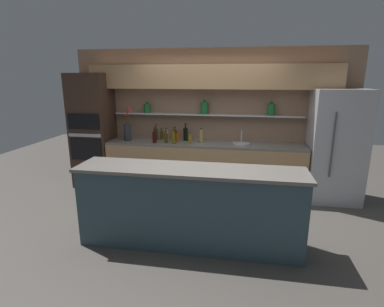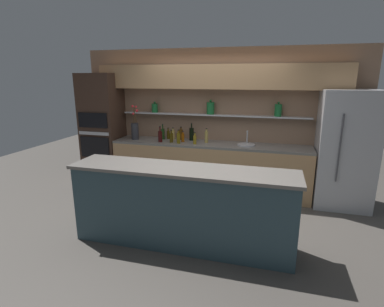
{
  "view_description": "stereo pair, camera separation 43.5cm",
  "coord_description": "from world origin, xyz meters",
  "px_view_note": "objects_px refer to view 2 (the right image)",
  "views": [
    {
      "loc": [
        0.62,
        -4.06,
        2.09
      ],
      "look_at": [
        -0.13,
        0.29,
        0.96
      ],
      "focal_mm": 28.0,
      "sensor_mm": 36.0,
      "label": 1
    },
    {
      "loc": [
        1.05,
        -3.96,
        2.09
      ],
      "look_at": [
        -0.13,
        0.29,
        0.96
      ],
      "focal_mm": 28.0,
      "sensor_mm": 36.0,
      "label": 2
    }
  ],
  "objects_px": {
    "bottle_oil_4": "(168,134)",
    "oven_tower": "(103,129)",
    "bottle_wine_5": "(163,134)",
    "bottle_spirit_10": "(173,135)",
    "flower_vase": "(135,130)",
    "bottle_oil_3": "(178,138)",
    "sink_fixture": "(246,144)",
    "bottle_oil_8": "(195,140)",
    "bottle_sauce_2": "(183,137)",
    "bottle_wine_0": "(160,136)",
    "bottle_wine_7": "(192,134)",
    "refrigerator": "(345,150)",
    "bottle_spirit_6": "(206,137)",
    "bottle_oil_1": "(171,137)",
    "bottle_spirit_9": "(181,134)"
  },
  "relations": [
    {
      "from": "refrigerator",
      "to": "bottle_wine_0",
      "type": "bearing_deg",
      "value": -178.1
    },
    {
      "from": "bottle_spirit_10",
      "to": "bottle_oil_1",
      "type": "bearing_deg",
      "value": -78.18
    },
    {
      "from": "bottle_oil_3",
      "to": "bottle_oil_4",
      "type": "relative_size",
      "value": 1.13
    },
    {
      "from": "bottle_oil_1",
      "to": "bottle_spirit_9",
      "type": "bearing_deg",
      "value": 70.59
    },
    {
      "from": "bottle_oil_3",
      "to": "refrigerator",
      "type": "bearing_deg",
      "value": 2.74
    },
    {
      "from": "bottle_oil_3",
      "to": "bottle_spirit_10",
      "type": "relative_size",
      "value": 1.09
    },
    {
      "from": "refrigerator",
      "to": "oven_tower",
      "type": "relative_size",
      "value": 0.88
    },
    {
      "from": "flower_vase",
      "to": "bottle_wine_7",
      "type": "bearing_deg",
      "value": 10.82
    },
    {
      "from": "sink_fixture",
      "to": "bottle_oil_8",
      "type": "relative_size",
      "value": 1.42
    },
    {
      "from": "bottle_oil_4",
      "to": "bottle_wine_7",
      "type": "height_order",
      "value": "bottle_wine_7"
    },
    {
      "from": "bottle_oil_4",
      "to": "bottle_spirit_10",
      "type": "relative_size",
      "value": 0.97
    },
    {
      "from": "bottle_oil_4",
      "to": "bottle_spirit_6",
      "type": "height_order",
      "value": "bottle_spirit_6"
    },
    {
      "from": "flower_vase",
      "to": "bottle_spirit_9",
      "type": "xyz_separation_m",
      "value": [
        0.86,
        0.21,
        -0.08
      ]
    },
    {
      "from": "bottle_wine_0",
      "to": "sink_fixture",
      "type": "bearing_deg",
      "value": 5.58
    },
    {
      "from": "sink_fixture",
      "to": "bottle_oil_3",
      "type": "bearing_deg",
      "value": -171.38
    },
    {
      "from": "bottle_oil_1",
      "to": "bottle_spirit_9",
      "type": "xyz_separation_m",
      "value": [
        0.1,
        0.28,
        0.01
      ]
    },
    {
      "from": "bottle_oil_3",
      "to": "bottle_spirit_10",
      "type": "height_order",
      "value": "bottle_oil_3"
    },
    {
      "from": "flower_vase",
      "to": "bottle_oil_3",
      "type": "relative_size",
      "value": 2.6
    },
    {
      "from": "bottle_wine_0",
      "to": "bottle_oil_3",
      "type": "xyz_separation_m",
      "value": [
        0.36,
        -0.03,
        -0.01
      ]
    },
    {
      "from": "flower_vase",
      "to": "bottle_spirit_10",
      "type": "relative_size",
      "value": 2.85
    },
    {
      "from": "flower_vase",
      "to": "bottle_wine_0",
      "type": "distance_m",
      "value": 0.57
    },
    {
      "from": "oven_tower",
      "to": "bottle_wine_5",
      "type": "bearing_deg",
      "value": 5.35
    },
    {
      "from": "bottle_wine_0",
      "to": "bottle_wine_5",
      "type": "xyz_separation_m",
      "value": [
        -0.04,
        0.26,
        0.0
      ]
    },
    {
      "from": "oven_tower",
      "to": "flower_vase",
      "type": "bearing_deg",
      "value": -3.11
    },
    {
      "from": "bottle_oil_4",
      "to": "oven_tower",
      "type": "bearing_deg",
      "value": -172.95
    },
    {
      "from": "bottle_wine_0",
      "to": "oven_tower",
      "type": "bearing_deg",
      "value": 173.71
    },
    {
      "from": "sink_fixture",
      "to": "bottle_wine_0",
      "type": "relative_size",
      "value": 1.03
    },
    {
      "from": "bottle_oil_1",
      "to": "bottle_spirit_10",
      "type": "height_order",
      "value": "bottle_oil_1"
    },
    {
      "from": "oven_tower",
      "to": "sink_fixture",
      "type": "relative_size",
      "value": 7.06
    },
    {
      "from": "bottle_spirit_6",
      "to": "bottle_spirit_10",
      "type": "xyz_separation_m",
      "value": [
        -0.68,
        0.12,
        -0.02
      ]
    },
    {
      "from": "sink_fixture",
      "to": "bottle_oil_8",
      "type": "distance_m",
      "value": 0.91
    },
    {
      "from": "bottle_spirit_10",
      "to": "bottle_wine_0",
      "type": "bearing_deg",
      "value": -118.31
    },
    {
      "from": "flower_vase",
      "to": "bottle_wine_0",
      "type": "height_order",
      "value": "flower_vase"
    },
    {
      "from": "bottle_wine_0",
      "to": "bottle_spirit_6",
      "type": "bearing_deg",
      "value": 11.41
    },
    {
      "from": "bottle_oil_8",
      "to": "bottle_spirit_9",
      "type": "distance_m",
      "value": 0.48
    },
    {
      "from": "flower_vase",
      "to": "bottle_spirit_10",
      "type": "distance_m",
      "value": 0.74
    },
    {
      "from": "bottle_spirit_9",
      "to": "bottle_spirit_10",
      "type": "xyz_separation_m",
      "value": [
        -0.15,
        -0.02,
        -0.01
      ]
    },
    {
      "from": "bottle_oil_3",
      "to": "bottle_oil_4",
      "type": "xyz_separation_m",
      "value": [
        -0.32,
        0.33,
        -0.01
      ]
    },
    {
      "from": "oven_tower",
      "to": "bottle_wine_0",
      "type": "xyz_separation_m",
      "value": [
        1.27,
        -0.14,
        -0.05
      ]
    },
    {
      "from": "sink_fixture",
      "to": "bottle_oil_4",
      "type": "xyz_separation_m",
      "value": [
        -1.51,
        0.15,
        0.07
      ]
    },
    {
      "from": "flower_vase",
      "to": "bottle_spirit_10",
      "type": "height_order",
      "value": "flower_vase"
    },
    {
      "from": "bottle_wine_5",
      "to": "bottle_spirit_10",
      "type": "bearing_deg",
      "value": 8.61
    },
    {
      "from": "sink_fixture",
      "to": "bottle_wine_7",
      "type": "xyz_separation_m",
      "value": [
        -1.05,
        0.15,
        0.1
      ]
    },
    {
      "from": "bottle_oil_4",
      "to": "bottle_spirit_6",
      "type": "bearing_deg",
      "value": -9.79
    },
    {
      "from": "oven_tower",
      "to": "bottle_oil_1",
      "type": "height_order",
      "value": "oven_tower"
    },
    {
      "from": "bottle_sauce_2",
      "to": "bottle_spirit_6",
      "type": "bearing_deg",
      "value": 4.02
    },
    {
      "from": "refrigerator",
      "to": "flower_vase",
      "type": "relative_size",
      "value": 2.91
    },
    {
      "from": "bottle_oil_1",
      "to": "bottle_spirit_9",
      "type": "distance_m",
      "value": 0.3
    },
    {
      "from": "oven_tower",
      "to": "bottle_spirit_6",
      "type": "height_order",
      "value": "oven_tower"
    },
    {
      "from": "bottle_sauce_2",
      "to": "bottle_oil_3",
      "type": "xyz_separation_m",
      "value": [
        -0.03,
        -0.17,
        0.02
      ]
    }
  ]
}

